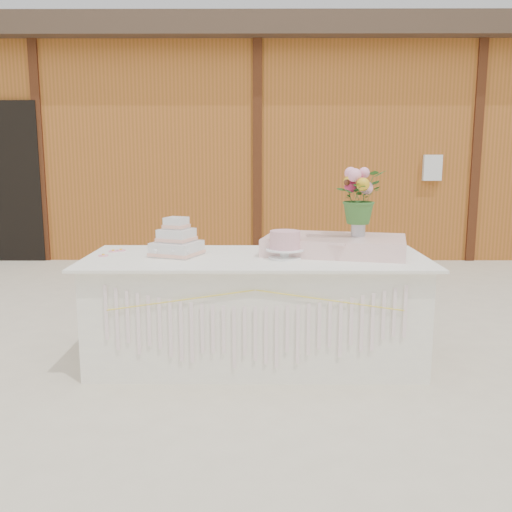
{
  "coord_description": "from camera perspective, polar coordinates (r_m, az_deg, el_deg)",
  "views": [
    {
      "loc": [
        0.02,
        -3.95,
        1.48
      ],
      "look_at": [
        0.0,
        0.3,
        0.72
      ],
      "focal_mm": 40.0,
      "sensor_mm": 36.0,
      "label": 1
    }
  ],
  "objects": [
    {
      "name": "barn",
      "position": [
        9.95,
        0.11,
        11.25
      ],
      "size": [
        12.6,
        4.6,
        3.3
      ],
      "color": "#A05521",
      "rests_on": "ground"
    },
    {
      "name": "satin_runner",
      "position": [
        4.16,
        7.87,
        1.09
      ],
      "size": [
        1.1,
        0.78,
        0.13
      ],
      "primitive_type": "cube",
      "rotation": [
        0.0,
        0.0,
        -0.23
      ],
      "color": "#FACAC9",
      "rests_on": "cake_table"
    },
    {
      "name": "flower_vase",
      "position": [
        4.19,
        10.18,
        2.92
      ],
      "size": [
        0.1,
        0.1,
        0.14
      ],
      "primitive_type": "cylinder",
      "color": "#B6B6BB",
      "rests_on": "satin_runner"
    },
    {
      "name": "wedding_cake",
      "position": [
        4.07,
        -7.94,
        1.33
      ],
      "size": [
        0.4,
        0.4,
        0.27
      ],
      "rotation": [
        0.0,
        0.0,
        -0.38
      ],
      "color": "silver",
      "rests_on": "cake_table"
    },
    {
      "name": "bouquet",
      "position": [
        4.16,
        10.3,
        6.49
      ],
      "size": [
        0.45,
        0.45,
        0.38
      ],
      "primitive_type": "imported",
      "rotation": [
        0.0,
        0.0,
        0.78
      ],
      "color": "#346829",
      "rests_on": "flower_vase"
    },
    {
      "name": "loose_flowers",
      "position": [
        4.29,
        -13.75,
        0.44
      ],
      "size": [
        0.22,
        0.36,
        0.02
      ],
      "primitive_type": null,
      "rotation": [
        0.0,
        0.0,
        0.25
      ],
      "color": "pink",
      "rests_on": "cake_table"
    },
    {
      "name": "cake_table",
      "position": [
        4.09,
        -0.02,
        -5.34
      ],
      "size": [
        2.4,
        1.0,
        0.77
      ],
      "color": "silver",
      "rests_on": "ground"
    },
    {
      "name": "pink_cake_stand",
      "position": [
        3.93,
        2.92,
        1.31
      ],
      "size": [
        0.27,
        0.27,
        0.19
      ],
      "color": "white",
      "rests_on": "cake_table"
    },
    {
      "name": "ground",
      "position": [
        4.22,
        -0.02,
        -10.4
      ],
      "size": [
        80.0,
        80.0,
        0.0
      ],
      "primitive_type": "plane",
      "color": "beige",
      "rests_on": "ground"
    }
  ]
}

